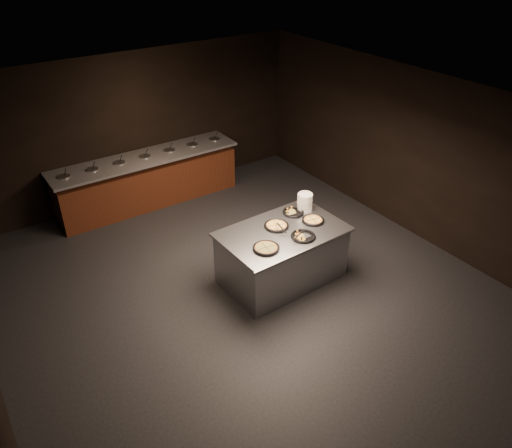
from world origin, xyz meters
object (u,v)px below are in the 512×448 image
Objects in this scene: pan_veggie_whole at (266,248)px; pan_cheese_whole at (276,226)px; plate_stack at (305,202)px; serving_counter at (282,256)px.

pan_cheese_whole is (0.48, 0.40, -0.00)m from pan_veggie_whole.
plate_stack is 0.73m from pan_cheese_whole.
pan_veggie_whole reaches higher than serving_counter.
serving_counter is 0.51m from pan_cheese_whole.
plate_stack is at bearing 23.50° from serving_counter.
pan_veggie_whole is 0.63m from pan_cheese_whole.
plate_stack is 0.70× the size of pan_veggie_whole.
pan_cheese_whole is at bearing 39.89° from pan_veggie_whole.
plate_stack is at bearing 26.24° from pan_veggie_whole.
plate_stack is 0.72× the size of pan_cheese_whole.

